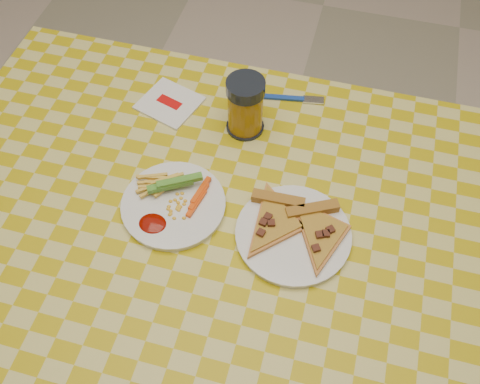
% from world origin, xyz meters
% --- Properties ---
extents(ground, '(8.00, 8.00, 0.00)m').
position_xyz_m(ground, '(0.00, 0.00, 0.00)').
color(ground, beige).
rests_on(ground, ground).
extents(table, '(1.28, 0.88, 0.76)m').
position_xyz_m(table, '(0.00, 0.00, 0.68)').
color(table, silver).
rests_on(table, ground).
extents(plate_left, '(0.21, 0.21, 0.01)m').
position_xyz_m(plate_left, '(-0.09, -0.01, 0.76)').
color(plate_left, white).
rests_on(plate_left, table).
extents(plate_right, '(0.25, 0.25, 0.01)m').
position_xyz_m(plate_right, '(0.15, -0.01, 0.76)').
color(plate_right, white).
rests_on(plate_right, table).
extents(fries_veggies, '(0.17, 0.16, 0.04)m').
position_xyz_m(fries_veggies, '(-0.10, 0.01, 0.78)').
color(fries_veggies, '#EDC24B').
rests_on(fries_veggies, plate_left).
extents(pizza_slices, '(0.26, 0.24, 0.02)m').
position_xyz_m(pizza_slices, '(0.16, 0.01, 0.78)').
color(pizza_slices, '#D58441').
rests_on(pizza_slices, plate_right).
extents(drink_glass, '(0.09, 0.09, 0.14)m').
position_xyz_m(drink_glass, '(-0.01, 0.24, 0.82)').
color(drink_glass, black).
rests_on(drink_glass, table).
extents(napkin, '(0.16, 0.15, 0.01)m').
position_xyz_m(napkin, '(-0.20, 0.27, 0.76)').
color(napkin, white).
rests_on(napkin, table).
extents(fork, '(0.15, 0.04, 0.01)m').
position_xyz_m(fork, '(0.08, 0.35, 0.76)').
color(fork, '#163A9A').
rests_on(fork, table).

